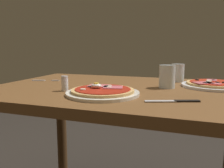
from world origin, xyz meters
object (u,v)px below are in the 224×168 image
at_px(pizza_foreground, 103,92).
at_px(water_glass_near, 167,78).
at_px(fork, 43,80).
at_px(salt_shaker, 65,84).
at_px(knife, 176,101).
at_px(water_glass_far, 178,74).
at_px(pizza_across_left, 213,85).
at_px(dining_table, 120,110).

relative_size(pizza_foreground, water_glass_near, 2.75).
height_order(fork, salt_shaker, salt_shaker).
bearing_deg(salt_shaker, knife, -6.31).
height_order(water_glass_far, knife, water_glass_far).
bearing_deg(pizza_across_left, water_glass_far, 144.42).
xyz_separation_m(water_glass_near, salt_shaker, (-0.42, -0.23, -0.01)).
bearing_deg(water_glass_near, dining_table, -164.38).
bearing_deg(water_glass_near, pizza_across_left, 25.07).
relative_size(pizza_across_left, water_glass_far, 3.01).
height_order(water_glass_near, fork, water_glass_near).
bearing_deg(fork, pizza_across_left, 6.02).
bearing_deg(pizza_across_left, salt_shaker, -152.63).
distance_m(pizza_across_left, knife, 0.41).
height_order(water_glass_far, salt_shaker, water_glass_far).
bearing_deg(fork, water_glass_far, 16.81).
bearing_deg(salt_shaker, water_glass_near, 28.52).
distance_m(pizza_foreground, pizza_across_left, 0.57).
xyz_separation_m(dining_table, knife, (0.27, -0.22, 0.12)).
distance_m(water_glass_near, knife, 0.29).
bearing_deg(water_glass_near, water_glass_far, 80.56).
bearing_deg(dining_table, water_glass_near, 15.62).
relative_size(pizza_across_left, water_glass_near, 2.76).
relative_size(water_glass_far, fork, 0.65).
xyz_separation_m(water_glass_near, fork, (-0.70, 0.00, -0.04)).
relative_size(dining_table, pizza_foreground, 4.16).
bearing_deg(pizza_foreground, knife, -6.72).
bearing_deg(dining_table, pizza_across_left, 20.50).
xyz_separation_m(pizza_across_left, water_glass_far, (-0.18, 0.13, 0.03)).
bearing_deg(knife, water_glass_near, 101.95).
relative_size(dining_table, knife, 6.59).
bearing_deg(water_glass_near, knife, -78.05).
xyz_separation_m(dining_table, pizza_foreground, (-0.02, -0.19, 0.13)).
height_order(pizza_foreground, pizza_across_left, pizza_foreground).
height_order(dining_table, knife, knife).
xyz_separation_m(pizza_foreground, water_glass_near, (0.23, 0.25, 0.03)).
distance_m(dining_table, water_glass_near, 0.27).
relative_size(pizza_across_left, knife, 1.59).
bearing_deg(fork, water_glass_near, -0.31).
relative_size(pizza_foreground, fork, 1.94).
bearing_deg(fork, knife, -20.57).
height_order(dining_table, fork, fork).
distance_m(water_glass_far, fork, 0.77).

